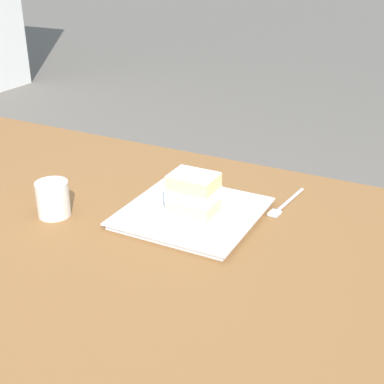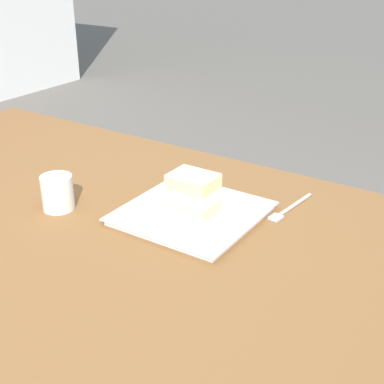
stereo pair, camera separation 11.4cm
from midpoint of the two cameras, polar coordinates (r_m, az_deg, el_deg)
patio_table at (r=1.24m, az=-13.69°, el=-6.96°), size 1.69×1.02×0.72m
dessert_plate at (r=1.21m, az=-2.70°, el=-2.33°), size 0.29×0.29×0.02m
cake_slice at (r=1.18m, az=-2.60°, el=-0.18°), size 0.10×0.08×0.09m
dessert_fork at (r=1.27m, az=7.33°, el=-1.32°), size 0.04×0.17×0.01m
coffee_cup at (r=1.26m, az=-17.03°, el=-0.71°), size 0.07×0.07×0.08m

